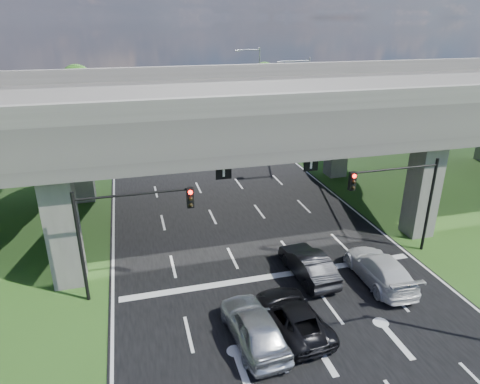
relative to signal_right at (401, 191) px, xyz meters
name	(u,v)px	position (x,y,z in m)	size (l,w,h in m)	color
ground	(298,315)	(-7.82, -3.94, -4.19)	(160.00, 160.00, 0.00)	#2A4917
road	(243,226)	(-7.82, 6.06, -4.17)	(18.00, 120.00, 0.03)	black
overpass	(236,108)	(-7.82, 8.06, 3.73)	(80.00, 15.00, 10.00)	#3A3835
signal_right	(401,191)	(0.00, 0.00, 0.00)	(5.76, 0.54, 6.00)	black
signal_left	(124,222)	(-15.65, 0.00, 0.00)	(5.76, 0.54, 6.00)	black
streetlight_far	(304,101)	(2.27, 20.06, 1.66)	(3.38, 0.25, 10.00)	gray
streetlight_beyond	(256,80)	(2.27, 36.06, 1.66)	(3.38, 0.25, 10.00)	gray
tree_left_near	(50,121)	(-21.78, 22.06, 0.63)	(4.50, 4.50, 7.80)	black
tree_left_mid	(31,112)	(-24.78, 30.06, -0.01)	(3.91, 3.90, 6.76)	black
tree_left_far	(76,90)	(-20.78, 38.06, 0.95)	(4.80, 4.80, 8.32)	black
tree_right_near	(313,106)	(5.22, 24.06, 0.31)	(4.20, 4.20, 7.28)	black
tree_right_mid	(309,96)	(8.22, 32.06, -0.01)	(3.91, 3.90, 6.76)	black
tree_right_far	(261,83)	(4.22, 40.06, 0.63)	(4.50, 4.50, 7.80)	black
car_silver	(254,326)	(-10.46, -5.17, -3.32)	(1.99, 4.94, 1.68)	silver
car_dark	(308,264)	(-6.02, -0.94, -3.38)	(1.64, 4.71, 1.55)	black
car_white	(380,269)	(-2.42, -2.39, -3.38)	(2.17, 5.34, 1.55)	silver
car_trailing	(293,316)	(-8.47, -4.79, -3.47)	(2.29, 4.96, 1.38)	black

